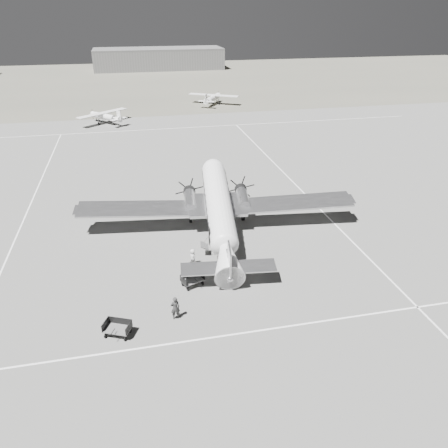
{
  "coord_description": "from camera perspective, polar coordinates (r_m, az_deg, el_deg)",
  "views": [
    {
      "loc": [
        -6.79,
        -35.51,
        19.18
      ],
      "look_at": [
        0.44,
        -2.46,
        2.2
      ],
      "focal_mm": 35.0,
      "sensor_mm": 36.0,
      "label": 1
    }
  ],
  "objects": [
    {
      "name": "ground",
      "position": [
        40.92,
        -1.34,
        -1.3
      ],
      "size": [
        260.0,
        260.0,
        0.0
      ],
      "primitive_type": "plane",
      "color": "slate",
      "rests_on": "ground"
    },
    {
      "name": "taxi_line_near",
      "position": [
        29.6,
        4.06,
        -13.8
      ],
      "size": [
        60.0,
        0.15,
        0.01
      ],
      "primitive_type": "cube",
      "color": "white",
      "rests_on": "ground"
    },
    {
      "name": "taxi_line_right",
      "position": [
        44.51,
        14.0,
        0.29
      ],
      "size": [
        0.15,
        80.0,
        0.01
      ],
      "primitive_type": "cube",
      "color": "white",
      "rests_on": "ground"
    },
    {
      "name": "taxi_line_left",
      "position": [
        50.64,
        -24.12,
        1.96
      ],
      "size": [
        0.15,
        60.0,
        0.01
      ],
      "primitive_type": "cube",
      "color": "white",
      "rests_on": "ground"
    },
    {
      "name": "taxi_line_horizon",
      "position": [
        78.2,
        -7.15,
        12.27
      ],
      "size": [
        90.0,
        0.15,
        0.01
      ],
      "primitive_type": "cube",
      "color": "white",
      "rests_on": "ground"
    },
    {
      "name": "grass_infield",
      "position": [
        132.08,
        -9.74,
        17.96
      ],
      "size": [
        260.0,
        90.0,
        0.01
      ],
      "primitive_type": "cube",
      "color": "#5D5B4E",
      "rests_on": "ground"
    },
    {
      "name": "hangar_main",
      "position": [
        156.76,
        -8.51,
        20.58
      ],
      "size": [
        42.0,
        14.0,
        6.6
      ],
      "color": "slate",
      "rests_on": "ground"
    },
    {
      "name": "dc3_airliner",
      "position": [
        39.47,
        -0.62,
        1.7
      ],
      "size": [
        28.5,
        21.39,
        5.05
      ],
      "primitive_type": null,
      "rotation": [
        0.0,
        0.0,
        -0.12
      ],
      "color": "silver",
      "rests_on": "ground"
    },
    {
      "name": "light_plane_left",
      "position": [
        83.78,
        -15.32,
        13.28
      ],
      "size": [
        13.48,
        13.27,
        2.17
      ],
      "primitive_type": null,
      "rotation": [
        0.0,
        0.0,
        0.71
      ],
      "color": "white",
      "rests_on": "ground"
    },
    {
      "name": "light_plane_right",
      "position": [
        97.5,
        -1.47,
        16.0
      ],
      "size": [
        14.13,
        13.38,
        2.3
      ],
      "primitive_type": null,
      "rotation": [
        0.0,
        0.0,
        -0.53
      ],
      "color": "white",
      "rests_on": "ground"
    },
    {
      "name": "baggage_cart_near",
      "position": [
        33.53,
        -4.13,
        -7.3
      ],
      "size": [
        2.05,
        1.77,
        0.97
      ],
      "primitive_type": null,
      "rotation": [
        0.0,
        0.0,
        0.38
      ],
      "color": "#545454",
      "rests_on": "ground"
    },
    {
      "name": "baggage_cart_far",
      "position": [
        29.76,
        -13.75,
        -13.15
      ],
      "size": [
        2.14,
        1.88,
        1.0
      ],
      "primitive_type": null,
      "rotation": [
        0.0,
        0.0,
        -0.43
      ],
      "color": "#545454",
      "rests_on": "ground"
    },
    {
      "name": "ground_crew",
      "position": [
        30.22,
        -6.39,
        -10.83
      ],
      "size": [
        0.68,
        0.49,
        1.74
      ],
      "primitive_type": "imported",
      "rotation": [
        0.0,
        0.0,
        3.26
      ],
      "color": "#2B2B2B",
      "rests_on": "ground"
    },
    {
      "name": "ramp_agent",
      "position": [
        34.61,
        -4.03,
        -5.52
      ],
      "size": [
        0.76,
        0.88,
        1.57
      ],
      "primitive_type": "imported",
      "rotation": [
        0.0,
        0.0,
        1.34
      ],
      "color": "#B8B8B6",
      "rests_on": "ground"
    },
    {
      "name": "passenger",
      "position": [
        35.92,
        -4.11,
        -4.35
      ],
      "size": [
        0.55,
        0.76,
        1.45
      ],
      "primitive_type": "imported",
      "rotation": [
        0.0,
        0.0,
        1.44
      ],
      "color": "silver",
      "rests_on": "ground"
    }
  ]
}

